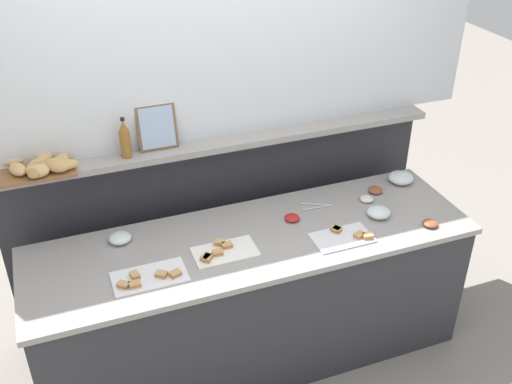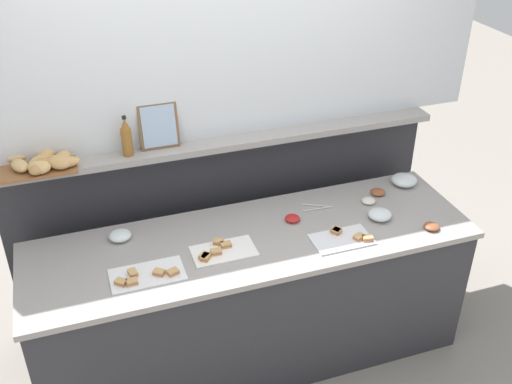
{
  "view_description": "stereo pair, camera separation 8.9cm",
  "coord_description": "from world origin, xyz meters",
  "views": [
    {
      "loc": [
        -0.94,
        -2.54,
        2.83
      ],
      "look_at": [
        0.06,
        0.1,
        1.11
      ],
      "focal_mm": 42.18,
      "sensor_mm": 36.0,
      "label": 1
    },
    {
      "loc": [
        -0.85,
        -2.57,
        2.83
      ],
      "look_at": [
        0.06,
        0.1,
        1.11
      ],
      "focal_mm": 42.18,
      "sensor_mm": 36.0,
      "label": 2
    }
  ],
  "objects": [
    {
      "name": "condiment_bowl_red",
      "position": [
        0.28,
        0.09,
        0.9
      ],
      "size": [
        0.09,
        0.09,
        0.03
      ],
      "primitive_type": "ellipsoid",
      "color": "red",
      "rests_on": "buffet_counter"
    },
    {
      "name": "condiment_bowl_teal",
      "position": [
        0.78,
        0.12,
        0.9
      ],
      "size": [
        0.08,
        0.08,
        0.03
      ],
      "primitive_type": "ellipsoid",
      "color": "silver",
      "rests_on": "buffet_counter"
    },
    {
      "name": "ground_plane",
      "position": [
        0.0,
        0.6,
        0.0
      ],
      "size": [
        12.0,
        12.0,
        0.0
      ],
      "primitive_type": "plane",
      "color": "gray"
    },
    {
      "name": "back_ledge_unit",
      "position": [
        0.0,
        0.55,
        0.66
      ],
      "size": [
        2.66,
        0.22,
        1.27
      ],
      "color": "#2D2D33",
      "rests_on": "ground_plane"
    },
    {
      "name": "sandwich_platter_front",
      "position": [
        -0.2,
        -0.07,
        0.89
      ],
      "size": [
        0.34,
        0.2,
        0.04
      ],
      "color": "white",
      "rests_on": "buffet_counter"
    },
    {
      "name": "condiment_bowl_dark",
      "position": [
        0.99,
        -0.24,
        0.9
      ],
      "size": [
        0.09,
        0.09,
        0.03
      ],
      "primitive_type": "ellipsoid",
      "color": "brown",
      "rests_on": "buffet_counter"
    },
    {
      "name": "glass_bowl_large",
      "position": [
        0.76,
        -0.05,
        0.91
      ],
      "size": [
        0.14,
        0.14,
        0.06
      ],
      "color": "silver",
      "rests_on": "buffet_counter"
    },
    {
      "name": "buffet_counter",
      "position": [
        0.0,
        0.0,
        0.44
      ],
      "size": [
        2.51,
        0.75,
        0.88
      ],
      "color": "#2D2D33",
      "rests_on": "ground_plane"
    },
    {
      "name": "glass_bowl_medium",
      "position": [
        -0.69,
        0.23,
        0.9
      ],
      "size": [
        0.12,
        0.12,
        0.05
      ],
      "color": "silver",
      "rests_on": "buffet_counter"
    },
    {
      "name": "framed_picture",
      "position": [
        -0.38,
        0.51,
        1.4
      ],
      "size": [
        0.22,
        0.07,
        0.26
      ],
      "color": "brown",
      "rests_on": "back_ledge_unit"
    },
    {
      "name": "upper_wall_panel",
      "position": [
        0.0,
        0.57,
        1.93
      ],
      "size": [
        3.26,
        0.08,
        1.33
      ],
      "primitive_type": "cube",
      "color": "silver",
      "rests_on": "back_ledge_unit"
    },
    {
      "name": "sandwich_platter_side",
      "position": [
        0.47,
        -0.18,
        0.89
      ],
      "size": [
        0.33,
        0.2,
        0.04
      ],
      "color": "silver",
      "rests_on": "buffet_counter"
    },
    {
      "name": "bread_basket",
      "position": [
        -1.02,
        0.46,
        1.3
      ],
      "size": [
        0.42,
        0.31,
        0.08
      ],
      "color": "brown",
      "rests_on": "back_ledge_unit"
    },
    {
      "name": "condiment_bowl_cream",
      "position": [
        0.89,
        0.19,
        0.9
      ],
      "size": [
        0.09,
        0.09,
        0.03
      ],
      "primitive_type": "ellipsoid",
      "color": "brown",
      "rests_on": "buffet_counter"
    },
    {
      "name": "glass_bowl_small",
      "position": [
        1.1,
        0.24,
        0.91
      ],
      "size": [
        0.16,
        0.16,
        0.06
      ],
      "color": "silver",
      "rests_on": "buffet_counter"
    },
    {
      "name": "sandwich_platter_rear",
      "position": [
        -0.61,
        -0.14,
        0.89
      ],
      "size": [
        0.38,
        0.2,
        0.04
      ],
      "color": "white",
      "rests_on": "buffet_counter"
    },
    {
      "name": "serving_tongs",
      "position": [
        0.47,
        0.17,
        0.89
      ],
      "size": [
        0.19,
        0.1,
        0.01
      ],
      "color": "#B7BABF",
      "rests_on": "buffet_counter"
    },
    {
      "name": "vinegar_bottle_amber",
      "position": [
        -0.57,
        0.47,
        1.37
      ],
      "size": [
        0.06,
        0.06,
        0.24
      ],
      "color": "#8E5B23",
      "rests_on": "back_ledge_unit"
    }
  ]
}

